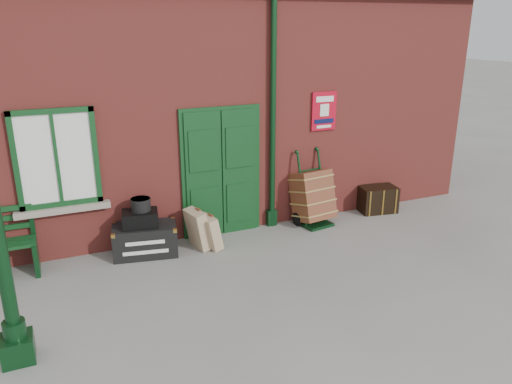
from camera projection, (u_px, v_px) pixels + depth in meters
ground at (273, 264)px, 7.79m from camera, size 80.00×80.00×0.00m
station_building at (200, 96)px, 10.13m from camera, size 10.30×4.30×4.36m
houdini_trunk at (145, 240)px, 8.03m from camera, size 1.09×0.73×0.50m
strongbox at (140, 219)px, 7.89m from camera, size 0.62×0.50×0.25m
hatbox at (141, 204)px, 7.86m from camera, size 0.35×0.35×0.20m
suitcase_back at (198, 229)px, 8.23m from camera, size 0.39×0.52×0.68m
suitcase_front at (210, 232)px, 8.23m from camera, size 0.36×0.47×0.58m
porter_trolley at (313, 197)px, 9.21m from camera, size 0.75×0.80×1.36m
dark_trunk at (378, 199)px, 9.89m from camera, size 0.78×0.58×0.51m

